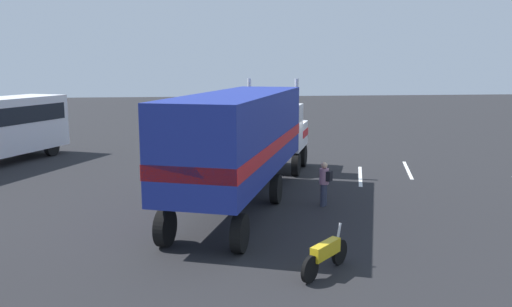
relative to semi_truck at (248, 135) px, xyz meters
The scene contains 6 objects.
ground_plane 6.17m from the semi_truck, 22.60° to the right, with size 120.00×120.00×0.00m, color #232326.
lane_stripe_near 7.22m from the semi_truck, 56.89° to the right, with size 4.40×0.16×0.01m, color silver.
lane_stripe_mid 10.01m from the semi_truck, 60.58° to the right, with size 4.40×0.16×0.01m, color silver.
semi_truck is the anchor object (origin of this frame).
person_bystander 3.33m from the semi_truck, 112.13° to the right, with size 0.45×0.47×1.63m.
motorcycle 7.48m from the semi_truck, behind, with size 1.57×1.56×1.12m.
Camera 1 is at (-24.07, 4.18, 5.12)m, focal length 35.98 mm.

